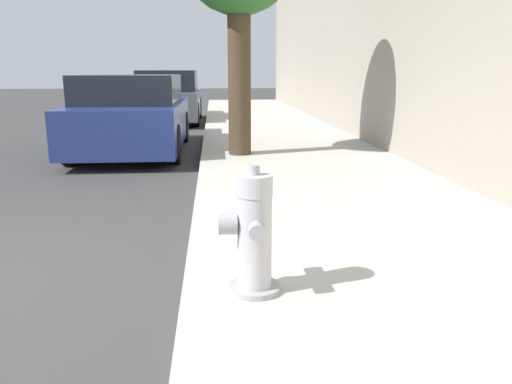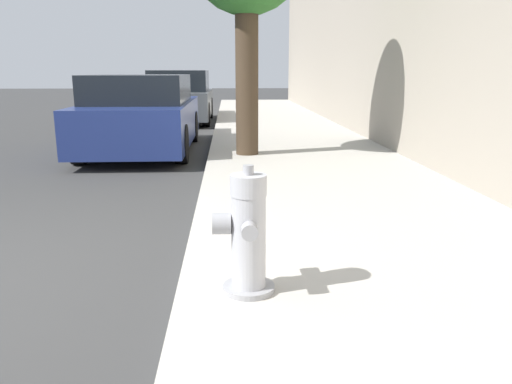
% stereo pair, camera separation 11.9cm
% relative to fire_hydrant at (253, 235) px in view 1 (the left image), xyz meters
% --- Properties ---
extents(sidewalk_slab, '(3.07, 40.00, 0.16)m').
position_rel_fire_hydrant_xyz_m(sidewalk_slab, '(1.10, 0.39, -0.43)').
color(sidewalk_slab, '#B7B2A8').
rests_on(sidewalk_slab, ground_plane).
extents(fire_hydrant, '(0.37, 0.39, 0.78)m').
position_rel_fire_hydrant_xyz_m(fire_hydrant, '(0.00, 0.00, 0.00)').
color(fire_hydrant, '#97979C').
rests_on(fire_hydrant, sidewalk_slab).
extents(parked_car_near, '(1.82, 4.12, 1.39)m').
position_rel_fire_hydrant_xyz_m(parked_car_near, '(-1.68, 6.45, 0.16)').
color(parked_car_near, navy).
rests_on(parked_car_near, ground_plane).
extents(parked_car_mid, '(1.74, 3.88, 1.47)m').
position_rel_fire_hydrant_xyz_m(parked_car_mid, '(-1.48, 11.84, 0.19)').
color(parked_car_mid, '#4C5156').
rests_on(parked_car_mid, ground_plane).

